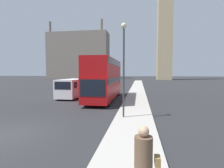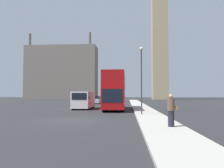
{
  "view_description": "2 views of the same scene",
  "coord_description": "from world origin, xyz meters",
  "px_view_note": "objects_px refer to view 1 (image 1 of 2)",
  "views": [
    {
      "loc": [
        6.59,
        -7.7,
        3.11
      ],
      "look_at": [
        3.23,
        13.87,
        1.7
      ],
      "focal_mm": 28.0,
      "sensor_mm": 36.0,
      "label": 1
    },
    {
      "loc": [
        4.27,
        -16.3,
        1.92
      ],
      "look_at": [
        1.6,
        21.85,
        3.8
      ],
      "focal_mm": 35.0,
      "sensor_mm": 36.0,
      "label": 2
    }
  ],
  "objects_px": {
    "pedestrian": "(144,166)",
    "street_lamp": "(124,57)",
    "parked_sedan": "(98,83)",
    "white_van": "(72,88)",
    "clock_tower": "(165,7)",
    "red_double_decker_bus": "(105,78)"
  },
  "relations": [
    {
      "from": "pedestrian",
      "to": "parked_sedan",
      "type": "relative_size",
      "value": 0.42
    },
    {
      "from": "red_double_decker_bus",
      "to": "parked_sedan",
      "type": "distance_m",
      "value": 19.2
    },
    {
      "from": "clock_tower",
      "to": "pedestrian",
      "type": "relative_size",
      "value": 33.8
    },
    {
      "from": "pedestrian",
      "to": "street_lamp",
      "type": "height_order",
      "value": "street_lamp"
    },
    {
      "from": "clock_tower",
      "to": "pedestrian",
      "type": "bearing_deg",
      "value": -97.97
    },
    {
      "from": "pedestrian",
      "to": "street_lamp",
      "type": "bearing_deg",
      "value": 98.34
    },
    {
      "from": "red_double_decker_bus",
      "to": "street_lamp",
      "type": "distance_m",
      "value": 8.72
    },
    {
      "from": "white_van",
      "to": "street_lamp",
      "type": "relative_size",
      "value": 0.94
    },
    {
      "from": "street_lamp",
      "to": "parked_sedan",
      "type": "height_order",
      "value": "street_lamp"
    },
    {
      "from": "pedestrian",
      "to": "street_lamp",
      "type": "distance_m",
      "value": 8.4
    },
    {
      "from": "red_double_decker_bus",
      "to": "pedestrian",
      "type": "relative_size",
      "value": 5.91
    },
    {
      "from": "clock_tower",
      "to": "street_lamp",
      "type": "xyz_separation_m",
      "value": [
        -11.82,
        -68.63,
        -27.16
      ]
    },
    {
      "from": "pedestrian",
      "to": "clock_tower",
      "type": "bearing_deg",
      "value": 82.03
    },
    {
      "from": "red_double_decker_bus",
      "to": "parked_sedan",
      "type": "height_order",
      "value": "red_double_decker_bus"
    },
    {
      "from": "pedestrian",
      "to": "street_lamp",
      "type": "xyz_separation_m",
      "value": [
        -1.13,
        7.72,
        3.12
      ]
    },
    {
      "from": "clock_tower",
      "to": "white_van",
      "type": "xyz_separation_m",
      "value": [
        -19.01,
        -59.54,
        -30.09
      ]
    },
    {
      "from": "clock_tower",
      "to": "street_lamp",
      "type": "distance_m",
      "value": 74.75
    },
    {
      "from": "clock_tower",
      "to": "parked_sedan",
      "type": "bearing_deg",
      "value": -115.17
    },
    {
      "from": "white_van",
      "to": "pedestrian",
      "type": "relative_size",
      "value": 3.21
    },
    {
      "from": "white_van",
      "to": "pedestrian",
      "type": "bearing_deg",
      "value": -63.65
    },
    {
      "from": "white_van",
      "to": "pedestrian",
      "type": "height_order",
      "value": "white_van"
    },
    {
      "from": "clock_tower",
      "to": "white_van",
      "type": "relative_size",
      "value": 10.52
    }
  ]
}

